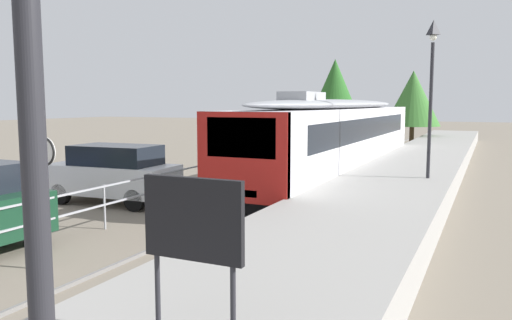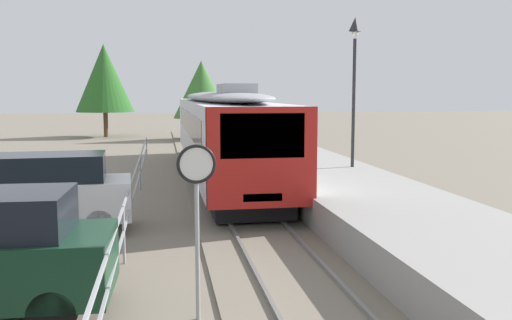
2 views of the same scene
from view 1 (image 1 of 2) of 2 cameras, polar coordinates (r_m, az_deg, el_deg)
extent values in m
plane|color=slate|center=(22.85, 0.82, -2.29)|extent=(160.00, 160.00, 0.00)
cube|color=slate|center=(21.80, 8.03, -2.70)|extent=(3.20, 60.00, 0.06)
cube|color=slate|center=(22.00, 6.24, -2.40)|extent=(0.08, 60.00, 0.08)
cube|color=slate|center=(21.59, 9.86, -2.63)|extent=(0.08, 60.00, 0.08)
cube|color=silver|center=(23.23, 9.36, 2.65)|extent=(2.80, 19.79, 2.55)
cube|color=red|center=(14.08, -1.55, 0.29)|extent=(2.80, 0.24, 2.55)
cube|color=black|center=(13.96, -1.71, 2.55)|extent=(2.13, 0.08, 1.12)
cube|color=black|center=(23.20, 9.38, 3.66)|extent=(2.82, 16.63, 0.92)
ellipsoid|color=#9EA0A5|center=(23.18, 9.43, 6.24)|extent=(2.69, 19.00, 0.44)
cube|color=#9EA0A5|center=(18.46, 5.25, 7.13)|extent=(1.10, 2.20, 0.36)
cube|color=#EAE5C6|center=(14.16, -1.67, -3.74)|extent=(1.00, 0.10, 0.20)
cube|color=black|center=(16.38, 2.08, -4.32)|extent=(2.24, 3.20, 0.55)
cube|color=black|center=(30.61, 13.13, 0.56)|extent=(2.24, 3.20, 0.55)
cube|color=#999691|center=(21.03, 16.55, -2.08)|extent=(3.90, 60.00, 0.90)
cylinder|color=#232328|center=(2.55, -23.83, -0.47)|extent=(0.12, 0.12, 4.60)
cylinder|color=#232328|center=(18.19, 19.14, 5.24)|extent=(0.12, 0.12, 4.60)
pyramid|color=#232328|center=(18.36, 19.47, 14.00)|extent=(0.34, 0.34, 0.50)
sphere|color=silver|center=(18.32, 19.43, 13.01)|extent=(0.24, 0.24, 0.24)
cylinder|color=#232328|center=(5.97, -11.07, -14.58)|extent=(0.06, 0.06, 0.90)
cylinder|color=#232328|center=(5.50, -2.62, -16.37)|extent=(0.06, 0.06, 0.90)
cube|color=black|center=(5.45, -7.17, -6.66)|extent=(1.20, 0.08, 0.90)
cylinder|color=#9EA0A5|center=(11.34, -22.47, -6.15)|extent=(0.07, 0.07, 2.20)
cylinder|color=white|center=(11.12, -22.86, 0.90)|extent=(0.60, 0.03, 0.60)
torus|color=black|center=(11.11, -22.92, 0.89)|extent=(0.61, 0.05, 0.61)
cube|color=#9EA0A5|center=(14.46, -16.86, -2.88)|extent=(0.05, 36.00, 0.05)
cube|color=#9EA0A5|center=(14.55, -16.80, -4.88)|extent=(0.05, 36.00, 0.05)
cylinder|color=#9EA0A5|center=(14.56, -16.79, -5.12)|extent=(0.06, 0.06, 1.25)
cylinder|color=#9EA0A5|center=(21.99, -0.96, -0.98)|extent=(0.06, 0.06, 1.25)
cylinder|color=#9EA0A5|center=(30.28, 6.54, 1.03)|extent=(0.06, 0.06, 1.25)
cylinder|color=black|center=(13.95, -23.95, -7.02)|extent=(0.73, 0.26, 0.72)
cube|color=white|center=(18.20, -16.01, -2.05)|extent=(4.70, 2.16, 1.00)
cube|color=black|center=(17.98, -15.59, 0.55)|extent=(2.99, 1.84, 0.68)
cylinder|color=black|center=(18.64, -21.23, -3.61)|extent=(0.73, 0.28, 0.72)
cylinder|color=black|center=(19.86, -17.97, -2.88)|extent=(0.73, 0.28, 0.72)
cylinder|color=black|center=(16.73, -13.57, -4.46)|extent=(0.73, 0.28, 0.72)
cylinder|color=black|center=(18.09, -10.53, -3.57)|extent=(0.73, 0.28, 0.72)
cylinder|color=brown|center=(47.50, 8.84, 3.44)|extent=(0.36, 0.36, 2.05)
cone|color=#286023|center=(47.46, 8.92, 7.97)|extent=(4.66, 4.66, 5.45)
cylinder|color=brown|center=(41.91, 17.21, 2.57)|extent=(0.36, 0.36, 1.67)
cone|color=#38702D|center=(41.83, 17.35, 6.69)|extent=(4.30, 4.30, 4.34)
camera|label=2|loc=(8.80, -71.75, 2.69)|focal=38.74mm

